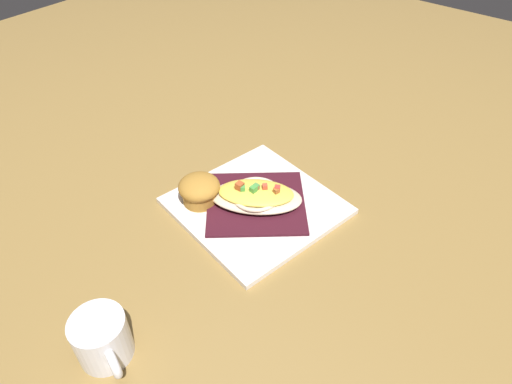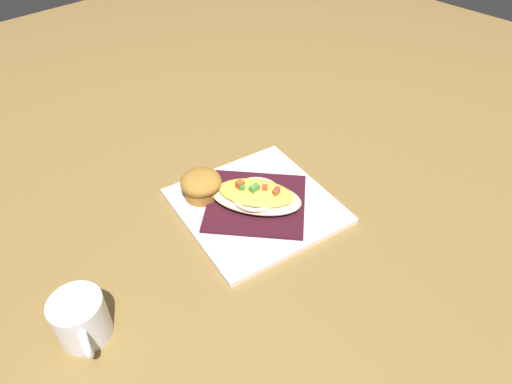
{
  "view_description": "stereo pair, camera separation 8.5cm",
  "coord_description": "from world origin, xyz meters",
  "px_view_note": "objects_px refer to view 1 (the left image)",
  "views": [
    {
      "loc": [
        0.4,
        -0.49,
        0.6
      ],
      "look_at": [
        0.0,
        0.0,
        0.04
      ],
      "focal_mm": 31.85,
      "sensor_mm": 36.0,
      "label": 1
    },
    {
      "loc": [
        0.46,
        -0.44,
        0.6
      ],
      "look_at": [
        0.0,
        0.0,
        0.04
      ],
      "focal_mm": 31.85,
      "sensor_mm": 36.0,
      "label": 2
    }
  ],
  "objects_px": {
    "square_plate": "(256,206)",
    "gratin_dish": "(256,195)",
    "coffee_mug": "(103,341)",
    "muffin": "(199,189)"
  },
  "relations": [
    {
      "from": "gratin_dish",
      "to": "coffee_mug",
      "type": "height_order",
      "value": "coffee_mug"
    },
    {
      "from": "square_plate",
      "to": "gratin_dish",
      "type": "height_order",
      "value": "gratin_dish"
    },
    {
      "from": "gratin_dish",
      "to": "muffin",
      "type": "xyz_separation_m",
      "value": [
        -0.09,
        -0.06,
        0.01
      ]
    },
    {
      "from": "gratin_dish",
      "to": "muffin",
      "type": "height_order",
      "value": "muffin"
    },
    {
      "from": "square_plate",
      "to": "muffin",
      "type": "relative_size",
      "value": 3.49
    },
    {
      "from": "coffee_mug",
      "to": "gratin_dish",
      "type": "bearing_deg",
      "value": 93.95
    },
    {
      "from": "muffin",
      "to": "coffee_mug",
      "type": "xyz_separation_m",
      "value": [
        0.11,
        -0.31,
        -0.01
      ]
    },
    {
      "from": "square_plate",
      "to": "coffee_mug",
      "type": "height_order",
      "value": "coffee_mug"
    },
    {
      "from": "gratin_dish",
      "to": "muffin",
      "type": "bearing_deg",
      "value": -145.63
    },
    {
      "from": "square_plate",
      "to": "gratin_dish",
      "type": "distance_m",
      "value": 0.03
    }
  ]
}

